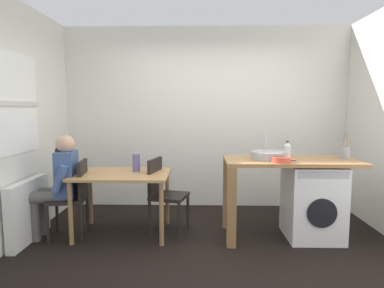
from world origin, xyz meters
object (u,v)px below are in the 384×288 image
at_px(dining_table, 122,181).
at_px(chair_opposite, 163,191).
at_px(seated_person, 59,181).
at_px(vase, 136,163).
at_px(washing_machine, 312,201).
at_px(mixing_bowl, 281,159).
at_px(bottle_tall_green, 287,150).
at_px(chair_person_seat, 74,194).
at_px(utensil_crock, 345,153).

bearing_deg(dining_table, chair_opposite, 8.17).
distance_m(seated_person, vase, 0.90).
height_order(washing_machine, mixing_bowl, mixing_bowl).
relative_size(mixing_bowl, vase, 0.97).
height_order(washing_machine, bottle_tall_green, bottle_tall_green).
height_order(chair_person_seat, washing_machine, chair_person_seat).
xyz_separation_m(chair_person_seat, washing_machine, (2.77, 0.04, -0.08)).
bearing_deg(mixing_bowl, utensil_crock, 17.46).
bearing_deg(vase, utensil_crock, -2.39).
xyz_separation_m(bottle_tall_green, utensil_crock, (0.62, -0.14, -0.02)).
distance_m(dining_table, seated_person, 0.72).
bearing_deg(washing_machine, vase, 175.74).
height_order(dining_table, seated_person, seated_person).
bearing_deg(washing_machine, dining_table, 178.61).
bearing_deg(utensil_crock, washing_machine, -171.90).
height_order(bottle_tall_green, utensil_crock, utensil_crock).
distance_m(seated_person, bottle_tall_green, 2.70).
distance_m(mixing_bowl, vase, 1.68).
bearing_deg(bottle_tall_green, chair_person_seat, -174.81).
bearing_deg(chair_person_seat, washing_machine, -97.34).
relative_size(chair_opposite, seated_person, 0.75).
relative_size(utensil_crock, vase, 1.39).
bearing_deg(dining_table, seated_person, -170.97).
height_order(seated_person, washing_machine, seated_person).
height_order(chair_person_seat, chair_opposite, same).
bearing_deg(chair_opposite, mixing_bowl, 90.77).
relative_size(mixing_bowl, utensil_crock, 0.69).
bearing_deg(vase, chair_opposite, -5.47).
xyz_separation_m(chair_opposite, mixing_bowl, (1.31, -0.32, 0.44)).
bearing_deg(bottle_tall_green, dining_table, -175.97).
xyz_separation_m(seated_person, mixing_bowl, (2.50, -0.14, 0.28)).
bearing_deg(mixing_bowl, vase, 167.92).
height_order(mixing_bowl, utensil_crock, utensil_crock).
xyz_separation_m(dining_table, washing_machine, (2.22, -0.05, -0.21)).
height_order(bottle_tall_green, mixing_bowl, bottle_tall_green).
height_order(washing_machine, vase, vase).
height_order(chair_person_seat, bottle_tall_green, bottle_tall_green).
bearing_deg(vase, mixing_bowl, -12.08).
bearing_deg(chair_opposite, utensil_crock, 102.55).
distance_m(dining_table, chair_opposite, 0.50).
xyz_separation_m(chair_opposite, vase, (-0.33, 0.03, 0.34)).
xyz_separation_m(dining_table, utensil_crock, (2.59, -0.00, 0.35)).
xyz_separation_m(chair_opposite, bottle_tall_green, (1.49, 0.07, 0.50)).
relative_size(chair_person_seat, utensil_crock, 3.00).
relative_size(chair_person_seat, chair_opposite, 1.00).
distance_m(bottle_tall_green, vase, 1.82).
bearing_deg(mixing_bowl, seated_person, 176.80).
distance_m(dining_table, washing_machine, 2.23).
xyz_separation_m(dining_table, mixing_bowl, (1.79, -0.25, 0.31)).
distance_m(mixing_bowl, utensil_crock, 0.83).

